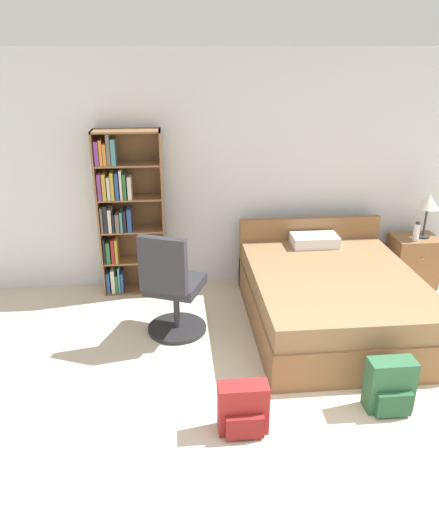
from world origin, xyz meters
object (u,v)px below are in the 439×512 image
office_chair (172,290)px  table_lamp (428,203)px  bed (331,297)px  bookshelf (123,213)px  water_bottle (416,232)px  backpack_green (390,387)px  nightstand (412,261)px  backpack_red (243,409)px

office_chair → table_lamp: size_ratio=2.13×
bed → bookshelf: bearing=155.3°
water_bottle → backpack_green: bearing=-118.5°
bookshelf → office_chair: bookshelf is taller
table_lamp → water_bottle: bearing=-144.3°
table_lamp → water_bottle: (-0.14, -0.10, -0.30)m
nightstand → water_bottle: 0.41m
nightstand → water_bottle: (-0.06, -0.10, 0.40)m
bed → office_chair: office_chair is taller
nightstand → backpack_red: 3.21m
bookshelf → table_lamp: 3.37m
nightstand → table_lamp: table_lamp is taller
table_lamp → backpack_red: 3.36m
bookshelf → water_bottle: 3.24m
bed → water_bottle: size_ratio=9.39×
office_chair → backpack_red: bearing=-70.4°
office_chair → nightstand: office_chair is taller
office_chair → bookshelf: bearing=116.0°
backpack_red → nightstand: bearing=44.3°
bed → nightstand: bed is taller
nightstand → backpack_green: size_ratio=1.38×
table_lamp → backpack_red: (-2.37, -2.24, -0.81)m
nightstand → table_lamp: (0.07, -0.00, 0.70)m
bookshelf → office_chair: 1.23m
bed → nightstand: bearing=33.2°
bed → table_lamp: (1.29, 0.79, 0.70)m
nightstand → table_lamp: bearing=-2.8°
backpack_red → office_chair: bearing=109.6°
bed → table_lamp: size_ratio=3.99×
bed → nightstand: (1.22, 0.80, 0.00)m
nightstand → backpack_green: bearing=-118.6°
backpack_green → bed: bearing=92.8°
bed → backpack_green: size_ratio=4.71×
bookshelf → nightstand: 3.35m
table_lamp → backpack_green: 2.56m
nightstand → table_lamp: 0.70m
bookshelf → backpack_green: (2.13, -2.27, -0.73)m
water_bottle → backpack_green: (-1.09, -2.01, -0.49)m
nightstand → backpack_green: (-1.15, -2.11, -0.09)m
bookshelf → office_chair: size_ratio=1.68×
office_chair → nightstand: (2.78, 0.87, -0.19)m
backpack_green → bookshelf: bearing=133.3°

